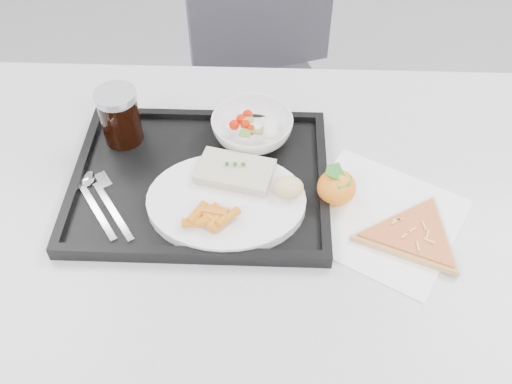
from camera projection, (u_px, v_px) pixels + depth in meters
name	position (u px, v px, depth m)	size (l,w,h in m)	color
table	(243.00, 228.00, 1.04)	(1.20, 0.80, 0.75)	#BCBDBF
chair	(260.00, 71.00, 1.61)	(0.54, 0.55, 0.93)	#333238
tray	(201.00, 181.00, 1.02)	(0.45, 0.35, 0.03)	black
dinner_plate	(226.00, 201.00, 0.96)	(0.27, 0.27, 0.02)	white
fish_fillet	(235.00, 171.00, 0.99)	(0.14, 0.11, 0.03)	beige
bread_roll	(288.00, 187.00, 0.95)	(0.06, 0.06, 0.03)	#EEC08A
salad_bowl	(252.00, 128.00, 1.07)	(0.15, 0.15, 0.05)	white
cola_glass	(120.00, 115.00, 1.04)	(0.08, 0.08, 0.11)	black
cutlery	(99.00, 197.00, 0.98)	(0.13, 0.16, 0.01)	silver
napkin	(379.00, 218.00, 0.97)	(0.34, 0.33, 0.00)	white
tangerine	(337.00, 187.00, 0.97)	(0.07, 0.07, 0.07)	#FF9D14
pizza_slice	(414.00, 235.00, 0.93)	(0.23, 0.23, 0.02)	tan
carrot_pile	(212.00, 216.00, 0.92)	(0.10, 0.06, 0.02)	orange
salad_contents	(256.00, 127.00, 1.05)	(0.09, 0.08, 0.02)	red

